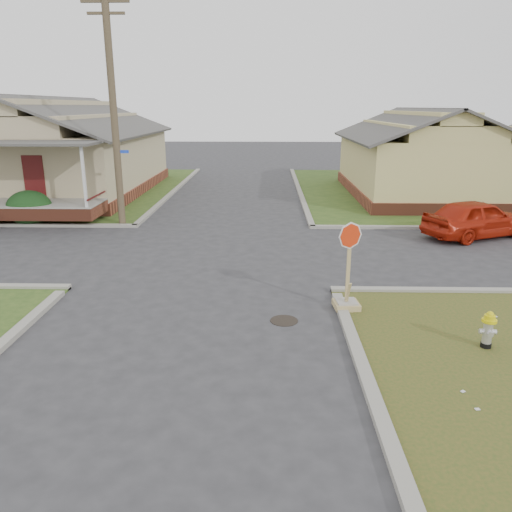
{
  "coord_description": "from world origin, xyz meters",
  "views": [
    {
      "loc": [
        1.82,
        -11.04,
        4.72
      ],
      "look_at": [
        1.52,
        1.0,
        1.1
      ],
      "focal_mm": 35.0,
      "sensor_mm": 36.0,
      "label": 1
    }
  ],
  "objects_px": {
    "fire_hydrant": "(488,328)",
    "stop_sign": "(347,290)",
    "utility_pole": "(113,108)",
    "red_sedan": "(477,218)"
  },
  "relations": [
    {
      "from": "fire_hydrant",
      "to": "stop_sign",
      "type": "relative_size",
      "value": 0.37
    },
    {
      "from": "utility_pole",
      "to": "red_sedan",
      "type": "bearing_deg",
      "value": -6.52
    },
    {
      "from": "utility_pole",
      "to": "stop_sign",
      "type": "height_order",
      "value": "utility_pole"
    },
    {
      "from": "stop_sign",
      "to": "red_sedan",
      "type": "relative_size",
      "value": 0.5
    },
    {
      "from": "fire_hydrant",
      "to": "red_sedan",
      "type": "distance_m",
      "value": 9.72
    },
    {
      "from": "red_sedan",
      "to": "fire_hydrant",
      "type": "bearing_deg",
      "value": 135.92
    },
    {
      "from": "red_sedan",
      "to": "utility_pole",
      "type": "bearing_deg",
      "value": 59.6
    },
    {
      "from": "utility_pole",
      "to": "fire_hydrant",
      "type": "xyz_separation_m",
      "value": [
        10.44,
        -10.69,
        -4.18
      ]
    },
    {
      "from": "fire_hydrant",
      "to": "stop_sign",
      "type": "bearing_deg",
      "value": 147.82
    },
    {
      "from": "utility_pole",
      "to": "red_sedan",
      "type": "distance_m",
      "value": 14.44
    }
  ]
}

